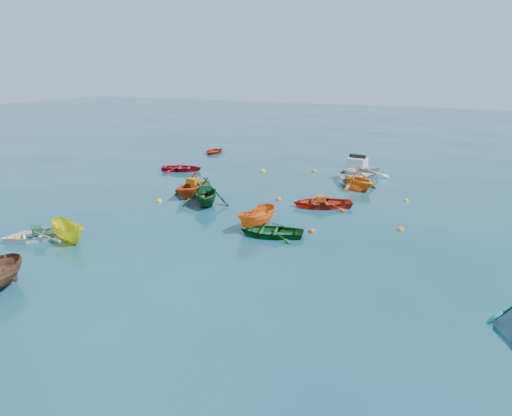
% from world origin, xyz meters
% --- Properties ---
extents(ground, '(160.00, 160.00, 0.00)m').
position_xyz_m(ground, '(0.00, 0.00, 0.00)').
color(ground, '#0A3A4A').
rests_on(ground, ground).
extents(dinghy_white_near, '(3.30, 3.47, 0.59)m').
position_xyz_m(dinghy_white_near, '(-7.29, -2.74, 0.00)').
color(dinghy_white_near, white).
rests_on(dinghy_white_near, ground).
extents(dinghy_orange_w, '(3.05, 3.39, 1.58)m').
position_xyz_m(dinghy_orange_w, '(-5.07, 6.76, 0.00)').
color(dinghy_orange_w, '#C84612').
rests_on(dinghy_orange_w, ground).
extents(sampan_yellow_mid, '(2.79, 1.89, 1.01)m').
position_xyz_m(sampan_yellow_mid, '(-5.79, -2.20, 0.00)').
color(sampan_yellow_mid, yellow).
rests_on(sampan_yellow_mid, ground).
extents(dinghy_green_e, '(3.41, 2.83, 0.61)m').
position_xyz_m(dinghy_green_e, '(2.06, 2.45, 0.00)').
color(dinghy_green_e, '#114D15').
rests_on(dinghy_green_e, ground).
extents(dinghy_red_nw, '(3.56, 3.09, 0.62)m').
position_xyz_m(dinghy_red_nw, '(-10.00, 12.73, 0.00)').
color(dinghy_red_nw, '#B10E1A').
rests_on(dinghy_red_nw, ground).
extents(sampan_orange_n, '(1.41, 2.92, 1.09)m').
position_xyz_m(sampan_orange_n, '(0.92, 3.24, 0.00)').
color(sampan_orange_n, orange).
rests_on(sampan_orange_n, ground).
extents(dinghy_green_n, '(3.92, 4.07, 1.64)m').
position_xyz_m(dinghy_green_n, '(-3.46, 5.62, 0.00)').
color(dinghy_green_n, '#10471A').
rests_on(dinghy_green_n, ground).
extents(dinghy_red_ne, '(3.96, 3.54, 0.68)m').
position_xyz_m(dinghy_red_ne, '(2.55, 8.11, 0.00)').
color(dinghy_red_ne, red).
rests_on(dinghy_red_ne, ground).
extents(dinghy_red_far, '(2.27, 2.89, 0.54)m').
position_xyz_m(dinghy_red_far, '(-11.85, 20.29, 0.00)').
color(dinghy_red_far, red).
rests_on(dinghy_red_far, ground).
extents(dinghy_orange_far, '(3.72, 3.63, 1.49)m').
position_xyz_m(dinghy_orange_far, '(3.22, 13.05, 0.00)').
color(dinghy_orange_far, orange).
rests_on(dinghy_orange_far, ground).
extents(motorboat_white, '(4.13, 5.36, 1.63)m').
position_xyz_m(motorboat_white, '(2.38, 15.71, 0.00)').
color(motorboat_white, silver).
rests_on(motorboat_white, ground).
extents(tarp_green_a, '(0.72, 0.69, 0.28)m').
position_xyz_m(tarp_green_a, '(-7.23, -2.66, 0.43)').
color(tarp_green_a, '#134C29').
rests_on(tarp_green_a, dinghy_white_near).
extents(tarp_orange_a, '(0.75, 0.62, 0.33)m').
position_xyz_m(tarp_orange_a, '(-5.06, 6.81, 0.95)').
color(tarp_orange_a, '#B26E12').
rests_on(tarp_orange_a, dinghy_orange_w).
extents(tarp_green_b, '(0.78, 0.73, 0.30)m').
position_xyz_m(tarp_green_b, '(-3.51, 5.71, 0.97)').
color(tarp_green_b, '#114726').
rests_on(tarp_green_b, dinghy_green_n).
extents(tarp_orange_b, '(0.68, 0.74, 0.29)m').
position_xyz_m(tarp_orange_b, '(2.46, 8.06, 0.49)').
color(tarp_orange_b, '#CE4F15').
rests_on(tarp_orange_b, dinghy_red_ne).
extents(buoy_or_a, '(0.38, 0.38, 0.38)m').
position_xyz_m(buoy_or_a, '(-7.99, -3.17, 0.00)').
color(buoy_or_a, orange).
rests_on(buoy_or_a, ground).
extents(buoy_or_b, '(0.34, 0.34, 0.34)m').
position_xyz_m(buoy_or_b, '(3.56, 3.77, 0.00)').
color(buoy_or_b, '#D2590B').
rests_on(buoy_or_b, ground).
extents(buoy_ye_b, '(0.34, 0.34, 0.34)m').
position_xyz_m(buoy_ye_b, '(-6.21, 4.96, 0.00)').
color(buoy_ye_b, yellow).
rests_on(buoy_ye_b, ground).
extents(buoy_or_c, '(0.37, 0.37, 0.37)m').
position_xyz_m(buoy_or_c, '(-0.17, 8.30, 0.00)').
color(buoy_or_c, '#F75E0D').
rests_on(buoy_or_c, ground).
extents(buoy_ye_c, '(0.37, 0.37, 0.37)m').
position_xyz_m(buoy_ye_c, '(-3.20, 5.24, 0.00)').
color(buoy_ye_c, gold).
rests_on(buoy_ye_c, ground).
extents(buoy_or_d, '(0.33, 0.33, 0.33)m').
position_xyz_m(buoy_or_d, '(7.26, 5.88, 0.00)').
color(buoy_or_d, orange).
rests_on(buoy_or_d, ground).
extents(buoy_ye_d, '(0.37, 0.37, 0.37)m').
position_xyz_m(buoy_ye_d, '(-4.49, 15.20, 0.00)').
color(buoy_ye_d, yellow).
rests_on(buoy_ye_d, ground).
extents(buoy_or_e, '(0.38, 0.38, 0.38)m').
position_xyz_m(buoy_or_e, '(-1.09, 16.78, 0.00)').
color(buoy_or_e, orange).
rests_on(buoy_or_e, ground).
extents(buoy_ye_e, '(0.29, 0.29, 0.29)m').
position_xyz_m(buoy_ye_e, '(6.52, 11.42, 0.00)').
color(buoy_ye_e, gold).
rests_on(buoy_ye_e, ground).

